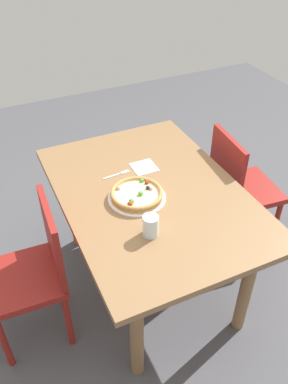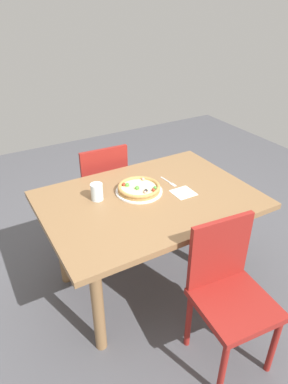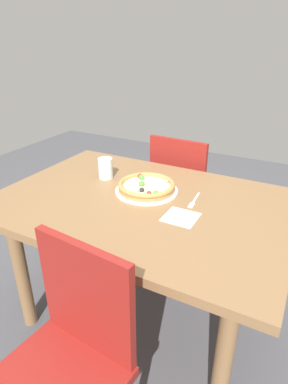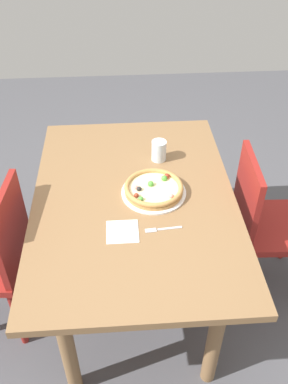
{
  "view_description": "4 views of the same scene",
  "coord_description": "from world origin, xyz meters",
  "px_view_note": "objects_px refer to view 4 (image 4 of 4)",
  "views": [
    {
      "loc": [
        1.54,
        -0.75,
        2.1
      ],
      "look_at": [
        0.01,
        -0.05,
        0.77
      ],
      "focal_mm": 37.08,
      "sensor_mm": 36.0,
      "label": 1
    },
    {
      "loc": [
        0.98,
        1.63,
        1.9
      ],
      "look_at": [
        0.01,
        -0.05,
        0.77
      ],
      "focal_mm": 32.0,
      "sensor_mm": 36.0,
      "label": 2
    },
    {
      "loc": [
        -0.66,
        1.21,
        1.45
      ],
      "look_at": [
        0.01,
        -0.05,
        0.77
      ],
      "focal_mm": 30.41,
      "sensor_mm": 36.0,
      "label": 3
    },
    {
      "loc": [
        -1.5,
        0.06,
        2.05
      ],
      "look_at": [
        0.01,
        -0.05,
        0.77
      ],
      "focal_mm": 38.81,
      "sensor_mm": 36.0,
      "label": 4
    }
  ],
  "objects_px": {
    "pizza": "(154,188)",
    "napkin": "(122,232)",
    "dining_table": "(135,212)",
    "drinking_glass": "(159,151)",
    "plate": "(154,192)",
    "chair_near": "(264,221)",
    "fork": "(160,229)"
  },
  "relations": [
    {
      "from": "chair_near",
      "to": "pizza",
      "type": "xyz_separation_m",
      "value": [
        -0.03,
        0.6,
        0.29
      ]
    },
    {
      "from": "chair_near",
      "to": "napkin",
      "type": "xyz_separation_m",
      "value": [
        -0.28,
        0.76,
        0.26
      ]
    },
    {
      "from": "dining_table",
      "to": "plate",
      "type": "distance_m",
      "value": 0.14
    },
    {
      "from": "chair_near",
      "to": "fork",
      "type": "distance_m",
      "value": 0.71
    },
    {
      "from": "drinking_glass",
      "to": "napkin",
      "type": "bearing_deg",
      "value": 158.33
    },
    {
      "from": "chair_near",
      "to": "pizza",
      "type": "relative_size",
      "value": 3.11
    },
    {
      "from": "dining_table",
      "to": "plate",
      "type": "xyz_separation_m",
      "value": [
        0.02,
        -0.1,
        0.1
      ]
    },
    {
      "from": "plate",
      "to": "drinking_glass",
      "type": "relative_size",
      "value": 2.81
    },
    {
      "from": "chair_near",
      "to": "plate",
      "type": "distance_m",
      "value": 0.66
    },
    {
      "from": "pizza",
      "to": "chair_near",
      "type": "bearing_deg",
      "value": -87.18
    },
    {
      "from": "dining_table",
      "to": "napkin",
      "type": "relative_size",
      "value": 9.82
    },
    {
      "from": "plate",
      "to": "drinking_glass",
      "type": "xyz_separation_m",
      "value": [
        0.28,
        -0.05,
        0.05
      ]
    },
    {
      "from": "drinking_glass",
      "to": "pizza",
      "type": "bearing_deg",
      "value": 169.56
    },
    {
      "from": "chair_near",
      "to": "drinking_glass",
      "type": "bearing_deg",
      "value": -111.58
    },
    {
      "from": "pizza",
      "to": "fork",
      "type": "relative_size",
      "value": 1.72
    },
    {
      "from": "chair_near",
      "to": "napkin",
      "type": "distance_m",
      "value": 0.85
    },
    {
      "from": "plate",
      "to": "drinking_glass",
      "type": "height_order",
      "value": "drinking_glass"
    },
    {
      "from": "plate",
      "to": "dining_table",
      "type": "bearing_deg",
      "value": 103.19
    },
    {
      "from": "pizza",
      "to": "napkin",
      "type": "distance_m",
      "value": 0.3
    },
    {
      "from": "chair_near",
      "to": "napkin",
      "type": "bearing_deg",
      "value": -67.05
    },
    {
      "from": "dining_table",
      "to": "drinking_glass",
      "type": "height_order",
      "value": "drinking_glass"
    },
    {
      "from": "plate",
      "to": "pizza",
      "type": "relative_size",
      "value": 1.1
    },
    {
      "from": "napkin",
      "to": "plate",
      "type": "bearing_deg",
      "value": -32.44
    },
    {
      "from": "dining_table",
      "to": "plate",
      "type": "relative_size",
      "value": 4.39
    },
    {
      "from": "pizza",
      "to": "napkin",
      "type": "bearing_deg",
      "value": 147.58
    },
    {
      "from": "fork",
      "to": "pizza",
      "type": "bearing_deg",
      "value": -93.03
    },
    {
      "from": "dining_table",
      "to": "chair_near",
      "type": "bearing_deg",
      "value": -85.72
    },
    {
      "from": "chair_near",
      "to": "fork",
      "type": "height_order",
      "value": "chair_near"
    },
    {
      "from": "pizza",
      "to": "plate",
      "type": "bearing_deg",
      "value": -171.11
    },
    {
      "from": "fork",
      "to": "plate",
      "type": "bearing_deg",
      "value": -93.03
    },
    {
      "from": "drinking_glass",
      "to": "napkin",
      "type": "relative_size",
      "value": 0.8
    },
    {
      "from": "napkin",
      "to": "drinking_glass",
      "type": "bearing_deg",
      "value": -21.67
    }
  ]
}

